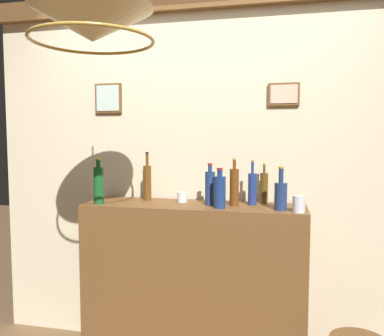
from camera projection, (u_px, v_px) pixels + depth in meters
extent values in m
cube|color=beige|center=(202.00, 173.00, 2.88)|extent=(3.23, 0.08, 2.62)
cube|color=brown|center=(109.00, 98.00, 2.94)|extent=(0.21, 0.03, 0.22)
cube|color=silver|center=(108.00, 98.00, 2.93)|extent=(0.18, 0.01, 0.19)
cube|color=brown|center=(284.00, 94.00, 2.66)|extent=(0.21, 0.03, 0.15)
cube|color=beige|center=(284.00, 94.00, 2.65)|extent=(0.18, 0.01, 0.12)
cube|color=brown|center=(194.00, 286.00, 2.66)|extent=(1.48, 0.41, 1.12)
cylinder|color=navy|center=(252.00, 189.00, 2.60)|extent=(0.06, 0.06, 0.21)
cylinder|color=navy|center=(253.00, 168.00, 2.59)|extent=(0.02, 0.02, 0.08)
cylinder|color=#B7932D|center=(253.00, 161.00, 2.58)|extent=(0.02, 0.02, 0.01)
cylinder|color=navy|center=(220.00, 192.00, 2.48)|extent=(0.08, 0.08, 0.20)
cylinder|color=navy|center=(220.00, 173.00, 2.47)|extent=(0.03, 0.03, 0.04)
cylinder|color=maroon|center=(220.00, 169.00, 2.47)|extent=(0.04, 0.04, 0.01)
cylinder|color=navy|center=(210.00, 188.00, 2.59)|extent=(0.07, 0.07, 0.22)
cylinder|color=navy|center=(210.00, 168.00, 2.58)|extent=(0.03, 0.03, 0.04)
cylinder|color=maroon|center=(210.00, 164.00, 2.58)|extent=(0.03, 0.03, 0.01)
cylinder|color=navy|center=(281.00, 196.00, 2.41)|extent=(0.08, 0.08, 0.17)
cylinder|color=navy|center=(281.00, 176.00, 2.40)|extent=(0.03, 0.03, 0.09)
cylinder|color=#B7932D|center=(281.00, 167.00, 2.40)|extent=(0.03, 0.03, 0.01)
cylinder|color=brown|center=(147.00, 183.00, 2.79)|extent=(0.06, 0.06, 0.25)
cylinder|color=brown|center=(147.00, 160.00, 2.77)|extent=(0.02, 0.02, 0.09)
cylinder|color=black|center=(147.00, 153.00, 2.77)|extent=(0.02, 0.02, 0.01)
cylinder|color=#573C16|center=(264.00, 188.00, 2.66)|extent=(0.05, 0.05, 0.21)
cylinder|color=#573C16|center=(264.00, 169.00, 2.65)|extent=(0.02, 0.02, 0.05)
cylinder|color=#B7932D|center=(264.00, 164.00, 2.65)|extent=(0.02, 0.02, 0.01)
cylinder|color=#185624|center=(99.00, 185.00, 2.64)|extent=(0.07, 0.07, 0.25)
cylinder|color=#185624|center=(98.00, 164.00, 2.63)|extent=(0.03, 0.03, 0.05)
cylinder|color=#B7932D|center=(98.00, 159.00, 2.62)|extent=(0.04, 0.04, 0.01)
cylinder|color=brown|center=(234.00, 187.00, 2.56)|extent=(0.06, 0.06, 0.24)
cylinder|color=brown|center=(234.00, 165.00, 2.55)|extent=(0.02, 0.02, 0.06)
cylinder|color=#B7932D|center=(234.00, 159.00, 2.54)|extent=(0.02, 0.02, 0.01)
cylinder|color=silver|center=(182.00, 197.00, 2.71)|extent=(0.07, 0.07, 0.07)
cylinder|color=silver|center=(299.00, 204.00, 2.34)|extent=(0.07, 0.07, 0.10)
cone|color=beige|center=(92.00, 25.00, 1.85)|extent=(0.59, 0.59, 0.16)
torus|color=#AD8433|center=(92.00, 41.00, 1.86)|extent=(0.59, 0.59, 0.02)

